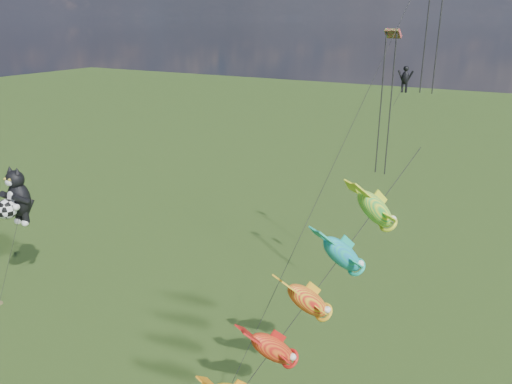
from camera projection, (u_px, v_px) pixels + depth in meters
The scene contains 4 objects.
ground at pixel (3, 352), 32.92m from camera, with size 300.00×300.00×0.00m, color #1B360D.
cat_kite_rig at pixel (15, 198), 38.04m from camera, with size 2.15×3.96×10.31m.
fish_windsock_rig at pixel (290, 325), 20.90m from camera, with size 7.83×14.03×15.42m.
parafoil_rig at pixel (404, 64), 29.99m from camera, with size 7.12×16.52×25.99m.
Camera 1 is at (28.04, -15.98, 20.82)m, focal length 35.00 mm.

